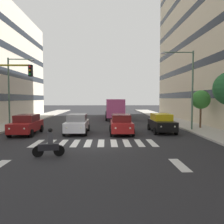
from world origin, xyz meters
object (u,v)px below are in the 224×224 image
(car_1, at_px, (121,124))
(bus_behind_traffic, at_px, (114,107))
(street_lamp_right, at_px, (13,85))
(street_lamp_left, at_px, (187,82))
(car_3, at_px, (26,124))
(car_0, at_px, (162,123))
(car_2, at_px, (77,124))
(motorcycle_with_rider, at_px, (49,145))
(street_tree_1, at_px, (201,100))

(car_1, distance_m, bus_behind_traffic, 15.66)
(bus_behind_traffic, height_order, street_lamp_right, street_lamp_right)
(bus_behind_traffic, bearing_deg, car_1, 90.00)
(bus_behind_traffic, distance_m, street_lamp_left, 15.53)
(car_3, bearing_deg, bus_behind_traffic, -117.63)
(car_0, height_order, car_1, same)
(car_0, height_order, car_2, same)
(street_lamp_left, bearing_deg, car_2, 7.95)
(motorcycle_with_rider, relative_size, street_lamp_left, 0.22)
(car_3, height_order, street_lamp_right, street_lamp_right)
(car_0, distance_m, car_3, 12.08)
(car_0, height_order, street_lamp_left, street_lamp_left)
(car_0, bearing_deg, car_1, 12.64)
(street_lamp_left, relative_size, street_lamp_right, 1.06)
(motorcycle_with_rider, bearing_deg, car_0, -132.98)
(car_1, relative_size, car_3, 1.00)
(car_0, relative_size, car_3, 1.00)
(car_2, height_order, car_3, same)
(car_3, xyz_separation_m, street_lamp_right, (2.57, -3.84, 3.60))
(street_lamp_left, bearing_deg, car_0, 19.87)
(street_lamp_right, relative_size, street_tree_1, 1.86)
(car_3, distance_m, motorcycle_with_rider, 8.73)
(car_1, height_order, street_lamp_right, street_lamp_right)
(car_1, distance_m, car_2, 3.93)
(street_lamp_left, bearing_deg, car_3, 7.46)
(car_0, xyz_separation_m, street_lamp_left, (-2.66, -0.96, 3.87))
(car_1, xyz_separation_m, bus_behind_traffic, (0.00, -15.63, 0.97))
(bus_behind_traffic, distance_m, street_lamp_right, 16.30)
(car_0, bearing_deg, car_2, 3.61)
(car_3, bearing_deg, motorcycle_with_rider, 116.12)
(bus_behind_traffic, relative_size, street_lamp_left, 1.40)
(car_2, bearing_deg, car_3, 6.30)
(car_0, bearing_deg, motorcycle_with_rider, 47.02)
(car_0, xyz_separation_m, motorcycle_with_rider, (8.20, 8.80, -0.24))
(street_lamp_left, bearing_deg, car_1, 15.68)
(motorcycle_with_rider, xyz_separation_m, street_lamp_left, (-10.86, -9.76, 4.11))
(car_2, xyz_separation_m, bus_behind_traffic, (-3.91, -15.26, 0.97))
(car_2, distance_m, car_3, 4.36)
(car_1, distance_m, car_3, 8.24)
(car_2, distance_m, bus_behind_traffic, 15.79)
(car_3, bearing_deg, street_lamp_left, -172.54)
(car_1, height_order, street_tree_1, street_tree_1)
(street_lamp_left, bearing_deg, motorcycle_with_rider, 41.95)
(car_2, height_order, street_lamp_left, street_lamp_left)
(street_lamp_left, distance_m, street_lamp_right, 17.38)
(car_0, relative_size, street_lamp_right, 0.62)
(car_3, xyz_separation_m, bus_behind_traffic, (-8.24, -15.74, 0.97))
(motorcycle_with_rider, bearing_deg, street_tree_1, -139.19)
(car_0, height_order, car_3, same)
(car_1, bearing_deg, street_lamp_right, -19.01)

